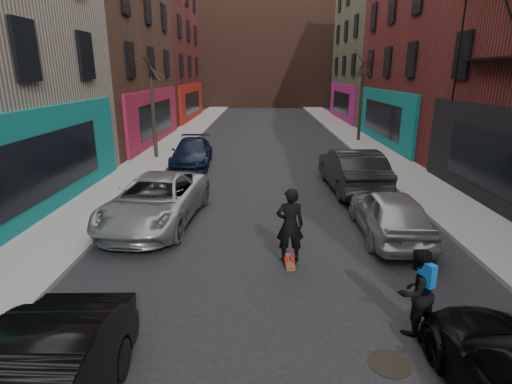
{
  "coord_description": "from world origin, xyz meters",
  "views": [
    {
      "loc": [
        -0.39,
        -3.4,
        4.56
      ],
      "look_at": [
        -0.55,
        6.46,
        1.6
      ],
      "focal_mm": 28.0,
      "sensor_mm": 36.0,
      "label": 1
    }
  ],
  "objects_px": {
    "skateboard": "(289,262)",
    "skateboarder": "(290,225)",
    "manhole": "(389,363)",
    "parked_right_far": "(389,213)",
    "parked_left_far": "(156,200)",
    "pedestrian": "(416,291)",
    "parked_left_end": "(192,153)",
    "tree_right_far": "(362,89)",
    "tree_left_far": "(152,96)",
    "parked_right_end": "(352,170)"
  },
  "relations": [
    {
      "from": "parked_left_end",
      "to": "skateboard",
      "type": "height_order",
      "value": "parked_left_end"
    },
    {
      "from": "skateboarder",
      "to": "manhole",
      "type": "bearing_deg",
      "value": 108.6
    },
    {
      "from": "tree_right_far",
      "to": "parked_right_end",
      "type": "height_order",
      "value": "tree_right_far"
    },
    {
      "from": "parked_left_end",
      "to": "parked_right_far",
      "type": "xyz_separation_m",
      "value": [
        7.21,
        -9.07,
        0.04
      ]
    },
    {
      "from": "manhole",
      "to": "parked_left_far",
      "type": "bearing_deg",
      "value": 130.53
    },
    {
      "from": "parked_left_far",
      "to": "parked_left_end",
      "type": "relative_size",
      "value": 1.15
    },
    {
      "from": "parked_left_end",
      "to": "skateboard",
      "type": "relative_size",
      "value": 5.75
    },
    {
      "from": "tree_left_far",
      "to": "parked_left_end",
      "type": "relative_size",
      "value": 1.41
    },
    {
      "from": "tree_right_far",
      "to": "parked_right_far",
      "type": "distance_m",
      "value": 17.09
    },
    {
      "from": "tree_left_far",
      "to": "skateboarder",
      "type": "height_order",
      "value": "tree_left_far"
    },
    {
      "from": "skateboard",
      "to": "manhole",
      "type": "relative_size",
      "value": 1.14
    },
    {
      "from": "tree_right_far",
      "to": "parked_left_far",
      "type": "distance_m",
      "value": 18.7
    },
    {
      "from": "parked_right_far",
      "to": "tree_left_far",
      "type": "bearing_deg",
      "value": -47.03
    },
    {
      "from": "skateboarder",
      "to": "tree_right_far",
      "type": "bearing_deg",
      "value": -111.02
    },
    {
      "from": "tree_left_far",
      "to": "manhole",
      "type": "xyz_separation_m",
      "value": [
        7.9,
        -15.94,
        -3.37
      ]
    },
    {
      "from": "tree_left_far",
      "to": "parked_right_far",
      "type": "distance_m",
      "value": 14.45
    },
    {
      "from": "skateboard",
      "to": "skateboarder",
      "type": "distance_m",
      "value": 0.98
    },
    {
      "from": "parked_left_far",
      "to": "skateboard",
      "type": "height_order",
      "value": "parked_left_far"
    },
    {
      "from": "tree_right_far",
      "to": "pedestrian",
      "type": "relative_size",
      "value": 4.16
    },
    {
      "from": "tree_right_far",
      "to": "parked_right_end",
      "type": "bearing_deg",
      "value": -104.23
    },
    {
      "from": "tree_right_far",
      "to": "skateboarder",
      "type": "height_order",
      "value": "tree_right_far"
    },
    {
      "from": "parked_right_end",
      "to": "manhole",
      "type": "bearing_deg",
      "value": 78.82
    },
    {
      "from": "skateboarder",
      "to": "parked_right_far",
      "type": "bearing_deg",
      "value": -151.95
    },
    {
      "from": "tree_right_far",
      "to": "pedestrian",
      "type": "bearing_deg",
      "value": -100.33
    },
    {
      "from": "skateboard",
      "to": "tree_left_far",
      "type": "bearing_deg",
      "value": 114.41
    },
    {
      "from": "parked_right_far",
      "to": "manhole",
      "type": "height_order",
      "value": "parked_right_far"
    },
    {
      "from": "parked_left_end",
      "to": "tree_left_far",
      "type": "bearing_deg",
      "value": 142.45
    },
    {
      "from": "parked_right_far",
      "to": "skateboard",
      "type": "distance_m",
      "value": 3.54
    },
    {
      "from": "skateboard",
      "to": "skateboarder",
      "type": "relative_size",
      "value": 0.43
    },
    {
      "from": "parked_right_far",
      "to": "skateboarder",
      "type": "relative_size",
      "value": 2.22
    },
    {
      "from": "parked_right_end",
      "to": "skateboard",
      "type": "relative_size",
      "value": 6.39
    },
    {
      "from": "tree_right_far",
      "to": "skateboarder",
      "type": "relative_size",
      "value": 3.65
    },
    {
      "from": "tree_left_far",
      "to": "skateboard",
      "type": "height_order",
      "value": "tree_left_far"
    },
    {
      "from": "parked_left_far",
      "to": "manhole",
      "type": "distance_m",
      "value": 8.35
    },
    {
      "from": "pedestrian",
      "to": "skateboard",
      "type": "bearing_deg",
      "value": -78.0
    },
    {
      "from": "parked_left_end",
      "to": "skateboarder",
      "type": "bearing_deg",
      "value": -72.02
    },
    {
      "from": "parked_right_end",
      "to": "tree_left_far",
      "type": "bearing_deg",
      "value": -34.53
    },
    {
      "from": "tree_left_far",
      "to": "tree_right_far",
      "type": "relative_size",
      "value": 0.96
    },
    {
      "from": "parked_left_far",
      "to": "skateboard",
      "type": "relative_size",
      "value": 6.64
    },
    {
      "from": "skateboard",
      "to": "skateboarder",
      "type": "bearing_deg",
      "value": 0.0
    },
    {
      "from": "parked_left_end",
      "to": "parked_right_end",
      "type": "height_order",
      "value": "parked_right_end"
    },
    {
      "from": "parked_right_end",
      "to": "skateboarder",
      "type": "relative_size",
      "value": 2.74
    },
    {
      "from": "parked_left_end",
      "to": "tree_right_far",
      "type": "bearing_deg",
      "value": 33.22
    },
    {
      "from": "tree_right_far",
      "to": "skateboard",
      "type": "distance_m",
      "value": 19.64
    },
    {
      "from": "parked_left_far",
      "to": "pedestrian",
      "type": "height_order",
      "value": "pedestrian"
    },
    {
      "from": "tree_right_far",
      "to": "parked_left_end",
      "type": "bearing_deg",
      "value": -143.46
    },
    {
      "from": "manhole",
      "to": "skateboard",
      "type": "bearing_deg",
      "value": 111.8
    },
    {
      "from": "parked_left_end",
      "to": "parked_right_far",
      "type": "relative_size",
      "value": 1.11
    },
    {
      "from": "parked_right_far",
      "to": "parked_right_end",
      "type": "relative_size",
      "value": 0.81
    },
    {
      "from": "tree_right_far",
      "to": "parked_right_far",
      "type": "relative_size",
      "value": 1.65
    }
  ]
}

